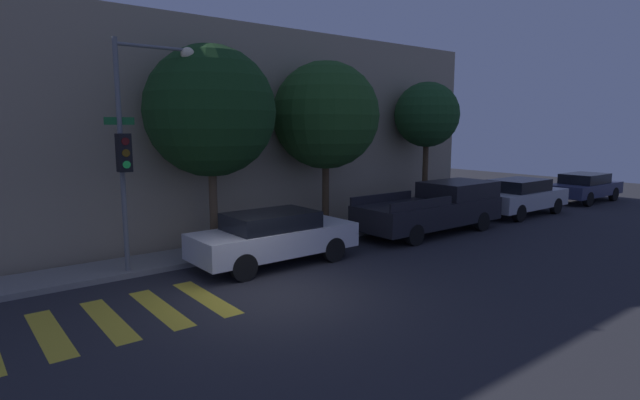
# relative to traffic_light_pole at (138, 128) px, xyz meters

# --- Properties ---
(ground_plane) EXTENTS (60.00, 60.00, 0.00)m
(ground_plane) POSITION_rel_traffic_light_pole_xyz_m (1.59, -3.37, -3.62)
(ground_plane) COLOR #28282D
(sidewalk) EXTENTS (26.00, 1.64, 0.14)m
(sidewalk) POSITION_rel_traffic_light_pole_xyz_m (1.59, 0.65, -3.55)
(sidewalk) COLOR gray
(sidewalk) RESTS_ON ground
(building_row) EXTENTS (26.00, 6.00, 6.88)m
(building_row) POSITION_rel_traffic_light_pole_xyz_m (1.59, 4.86, -0.19)
(building_row) COLOR gray
(building_row) RESTS_ON ground
(crosswalk) EXTENTS (4.48, 2.60, 0.00)m
(crosswalk) POSITION_rel_traffic_light_pole_xyz_m (-1.62, -2.57, -3.62)
(crosswalk) COLOR gold
(crosswalk) RESTS_ON ground
(traffic_light_pole) EXTENTS (2.30, 0.56, 5.71)m
(traffic_light_pole) POSITION_rel_traffic_light_pole_xyz_m (0.00, 0.00, 0.00)
(traffic_light_pole) COLOR slate
(traffic_light_pole) RESTS_ON ground
(sedan_near_corner) EXTENTS (4.49, 1.74, 1.43)m
(sedan_near_corner) POSITION_rel_traffic_light_pole_xyz_m (3.01, -1.27, -2.86)
(sedan_near_corner) COLOR silver
(sedan_near_corner) RESTS_ON ground
(pickup_truck) EXTENTS (5.69, 2.02, 1.69)m
(pickup_truck) POSITION_rel_traffic_light_pole_xyz_m (9.67, -1.27, -2.75)
(pickup_truck) COLOR black
(pickup_truck) RESTS_ON ground
(sedan_middle) EXTENTS (4.59, 1.86, 1.49)m
(sedan_middle) POSITION_rel_traffic_light_pole_xyz_m (15.10, -1.27, -2.83)
(sedan_middle) COLOR #B7BABF
(sedan_middle) RESTS_ON ground
(sedan_far_end) EXTENTS (4.43, 1.78, 1.38)m
(sedan_far_end) POSITION_rel_traffic_light_pole_xyz_m (20.98, -1.27, -2.88)
(sedan_far_end) COLOR #2D3351
(sedan_far_end) RESTS_ON ground
(tree_near_corner) EXTENTS (3.66, 3.66, 5.91)m
(tree_near_corner) POSITION_rel_traffic_light_pole_xyz_m (2.26, 0.74, 0.45)
(tree_near_corner) COLOR brown
(tree_near_corner) RESTS_ON ground
(tree_midblock) EXTENTS (3.53, 3.53, 5.78)m
(tree_midblock) POSITION_rel_traffic_light_pole_xyz_m (6.38, 0.74, 0.38)
(tree_midblock) COLOR #4C3823
(tree_midblock) RESTS_ON ground
(tree_far_end) EXTENTS (2.53, 2.53, 5.37)m
(tree_far_end) POSITION_rel_traffic_light_pole_xyz_m (11.47, 0.74, 0.46)
(tree_far_end) COLOR #4C3823
(tree_far_end) RESTS_ON ground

